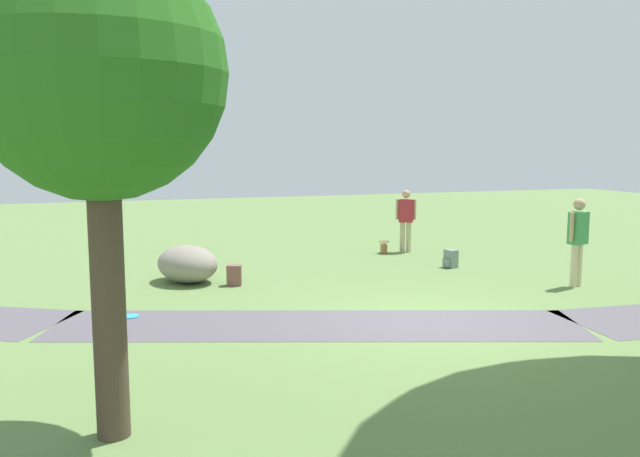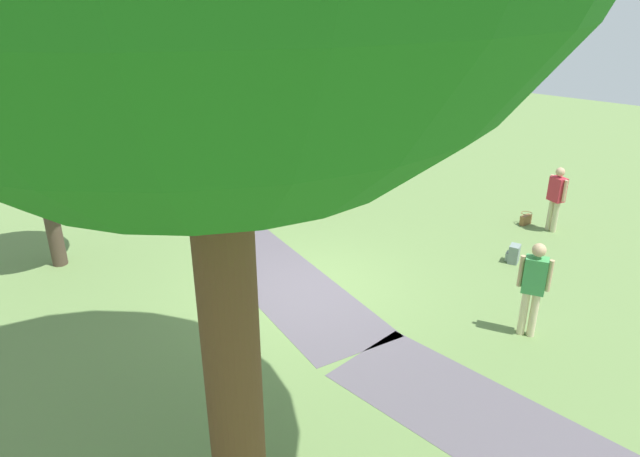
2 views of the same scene
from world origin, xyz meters
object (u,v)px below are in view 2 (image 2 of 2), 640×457
at_px(young_tree_near_path, 29,109).
at_px(lawn_boulder, 320,185).
at_px(woman_with_handbag, 556,195).
at_px(backpack_by_boulder, 329,204).
at_px(man_near_boulder, 534,283).
at_px(frisbee_on_grass, 226,211).
at_px(spare_backpack_on_lawn, 514,254).
at_px(handbag_on_grass, 526,219).

relative_size(young_tree_near_path, lawn_boulder, 2.60).
bearing_deg(woman_with_handbag, lawn_boulder, 18.39).
height_order(woman_with_handbag, backpack_by_boulder, woman_with_handbag).
distance_m(man_near_boulder, backpack_by_boulder, 6.67).
relative_size(woman_with_handbag, frisbee_on_grass, 5.87).
bearing_deg(backpack_by_boulder, man_near_boulder, 160.44).
distance_m(man_near_boulder, spare_backpack_on_lawn, 2.92).
relative_size(lawn_boulder, man_near_boulder, 1.01).
bearing_deg(backpack_by_boulder, spare_backpack_on_lawn, -176.86).
bearing_deg(man_near_boulder, young_tree_near_path, 24.41).
xyz_separation_m(young_tree_near_path, backpack_by_boulder, (-2.36, -6.12, -3.12)).
relative_size(woman_with_handbag, man_near_boulder, 0.93).
bearing_deg(handbag_on_grass, young_tree_near_path, 52.19).
height_order(lawn_boulder, man_near_boulder, man_near_boulder).
bearing_deg(backpack_by_boulder, woman_with_handbag, -153.01).
bearing_deg(spare_backpack_on_lawn, backpack_by_boulder, 3.14).
bearing_deg(young_tree_near_path, handbag_on_grass, -127.81).
relative_size(young_tree_near_path, spare_backpack_on_lawn, 11.24).
bearing_deg(young_tree_near_path, lawn_boulder, -102.93).
relative_size(lawn_boulder, backpack_by_boulder, 4.32).
bearing_deg(frisbee_on_grass, man_near_boulder, 176.96).
bearing_deg(backpack_by_boulder, handbag_on_grass, -150.12).
xyz_separation_m(lawn_boulder, frisbee_on_grass, (1.21, 2.38, -0.36)).
height_order(young_tree_near_path, woman_with_handbag, young_tree_near_path).
distance_m(young_tree_near_path, woman_with_handbag, 11.55).
height_order(handbag_on_grass, backpack_by_boulder, backpack_by_boulder).
distance_m(young_tree_near_path, spare_backpack_on_lawn, 10.19).
relative_size(man_near_boulder, frisbee_on_grass, 6.32).
relative_size(young_tree_near_path, handbag_on_grass, 13.23).
relative_size(backpack_by_boulder, frisbee_on_grass, 1.48).
distance_m(backpack_by_boulder, spare_backpack_on_lawn, 4.94).
bearing_deg(lawn_boulder, woman_with_handbag, -161.61).
height_order(woman_with_handbag, spare_backpack_on_lawn, woman_with_handbag).
relative_size(woman_with_handbag, backpack_by_boulder, 3.97).
bearing_deg(spare_backpack_on_lawn, young_tree_near_path, 41.21).
height_order(lawn_boulder, backpack_by_boulder, lawn_boulder).
distance_m(woman_with_handbag, backpack_by_boulder, 5.57).
relative_size(man_near_boulder, backpack_by_boulder, 4.27).
bearing_deg(woman_with_handbag, man_near_boulder, 105.58).
bearing_deg(young_tree_near_path, man_near_boulder, -155.59).
xyz_separation_m(lawn_boulder, backpack_by_boulder, (-0.82, 0.60, -0.18)).
bearing_deg(spare_backpack_on_lawn, handbag_on_grass, -74.08).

